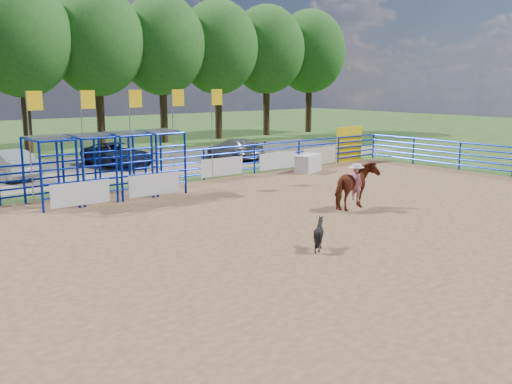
% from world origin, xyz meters
% --- Properties ---
extents(ground, '(120.00, 120.00, 0.00)m').
position_xyz_m(ground, '(0.00, 0.00, 0.00)').
color(ground, '#3F6227').
rests_on(ground, ground).
extents(arena_dirt, '(30.00, 20.00, 0.02)m').
position_xyz_m(arena_dirt, '(0.00, 0.00, 0.01)').
color(arena_dirt, '#916A48').
rests_on(arena_dirt, ground).
extents(gravel_strip, '(40.00, 10.00, 0.01)m').
position_xyz_m(gravel_strip, '(0.00, 17.00, 0.01)').
color(gravel_strip, gray).
rests_on(gravel_strip, ground).
extents(announcer_table, '(1.83, 1.35, 0.88)m').
position_xyz_m(announcer_table, '(8.47, 8.73, 0.46)').
color(announcer_table, silver).
rests_on(announcer_table, arena_dirt).
extents(horse_and_rider, '(2.11, 1.26, 2.25)m').
position_xyz_m(horse_and_rider, '(3.81, 1.41, 0.90)').
color(horse_and_rider, maroon).
rests_on(horse_and_rider, arena_dirt).
extents(calf, '(0.82, 0.74, 0.87)m').
position_xyz_m(calf, '(-0.74, -1.33, 0.45)').
color(calf, black).
rests_on(calf, arena_dirt).
extents(car_b, '(2.45, 4.49, 1.40)m').
position_xyz_m(car_b, '(-4.22, 16.17, 0.71)').
color(car_b, '#93979B').
rests_on(car_b, gravel_strip).
extents(car_c, '(2.72, 4.82, 1.27)m').
position_xyz_m(car_c, '(1.78, 16.69, 0.65)').
color(car_c, '#131A31').
rests_on(car_c, gravel_strip).
extents(car_d, '(1.77, 4.26, 1.23)m').
position_xyz_m(car_d, '(8.57, 15.12, 0.62)').
color(car_d, '#5B5B5D').
rests_on(car_d, gravel_strip).
extents(perimeter_fence, '(30.10, 20.10, 1.50)m').
position_xyz_m(perimeter_fence, '(0.00, 0.00, 0.75)').
color(perimeter_fence, '#071D9F').
rests_on(perimeter_fence, ground).
extents(chute_assembly, '(19.32, 2.41, 4.20)m').
position_xyz_m(chute_assembly, '(-1.90, 8.84, 1.26)').
color(chute_assembly, '#071D9F').
rests_on(chute_assembly, ground).
extents(treeline, '(56.40, 6.40, 11.24)m').
position_xyz_m(treeline, '(0.00, 26.00, 7.53)').
color(treeline, '#3F2B19').
rests_on(treeline, ground).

